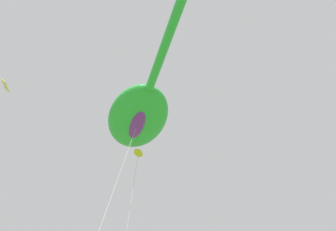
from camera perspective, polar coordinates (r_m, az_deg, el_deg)
name	(u,v)px	position (r m, az deg, el deg)	size (l,w,h in m)	color
big_show_kite	(138,116)	(18.43, -5.62, -0.12)	(9.22, 9.80, 15.38)	green
small_kite_tiny_distant	(138,156)	(19.55, -5.74, -7.65)	(2.44, 1.03, 13.94)	yellow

